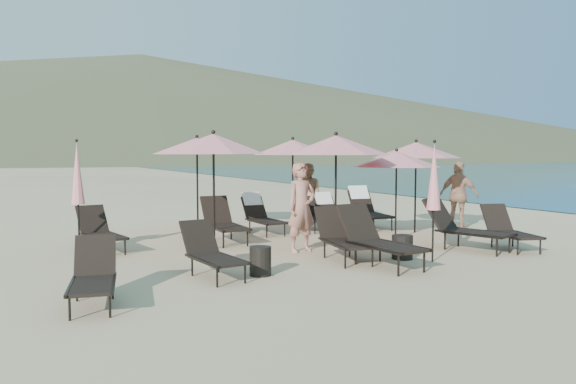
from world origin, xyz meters
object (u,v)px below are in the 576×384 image
umbrella_open_3 (197,146)px  beachgoer_c (459,195)px  lounger_5 (509,229)px  lounger_11 (368,208)px  lounger_1 (211,252)px  umbrella_open_0 (213,144)px  umbrella_open_2 (396,159)px  lounger_3 (342,236)px  umbrella_open_5 (416,150)px  beachgoer_b (308,193)px  lounger_10 (316,215)px  umbrella_open_4 (293,147)px  lounger_2 (378,238)px  lounger_0 (93,275)px  beachgoer_a (302,207)px  umbrella_open_1 (336,145)px  side_table_0 (260,261)px  lounger_4 (464,227)px  lounger_7 (223,221)px  umbrella_closed_1 (77,174)px  lounger_9 (333,213)px  side_table_1 (402,247)px  umbrella_closed_0 (434,177)px  lounger_8 (261,214)px  lounger_6 (100,231)px

umbrella_open_3 → beachgoer_c: bearing=-23.2°
lounger_5 → lounger_11: (-0.67, 4.24, 0.11)m
lounger_1 → umbrella_open_0: (0.94, 2.55, 1.81)m
umbrella_open_2 → lounger_5: bearing=-52.5°
lounger_3 → umbrella_open_5: (3.63, 2.27, 1.65)m
lounger_5 → beachgoer_b: (-1.68, 5.76, 0.44)m
lounger_10 → umbrella_open_4: (-0.25, 0.88, 1.78)m
lounger_1 → lounger_3: bearing=-0.0°
lounger_2 → umbrella_open_4: umbrella_open_4 is taller
lounger_0 → beachgoer_a: size_ratio=0.85×
lounger_1 → beachgoer_a: bearing=23.9°
lounger_2 → umbrella_open_1: bearing=75.7°
umbrella_open_1 → side_table_0: (-2.60, -1.86, -1.96)m
lounger_4 → umbrella_open_1: bearing=128.3°
lounger_3 → umbrella_open_4: size_ratio=0.71×
lounger_7 → umbrella_open_3: (-0.01, 1.90, 1.74)m
lounger_3 → umbrella_open_3: size_ratio=0.70×
lounger_5 → umbrella_closed_1: umbrella_closed_1 is taller
umbrella_closed_1 → lounger_11: bearing=4.4°
beachgoer_a → beachgoer_c: 5.46m
lounger_3 → umbrella_open_4: 5.20m
lounger_1 → beachgoer_b: 7.34m
umbrella_open_3 → lounger_10: bearing=-21.2°
lounger_0 → beachgoer_b: 9.35m
lounger_10 → umbrella_open_4: 2.01m
beachgoer_b → lounger_5: bearing=1.2°
lounger_9 → side_table_1: bearing=-100.0°
umbrella_open_4 → beachgoer_b: umbrella_open_4 is taller
umbrella_closed_0 → beachgoer_c: 4.87m
umbrella_open_0 → lounger_5: bearing=-26.7°
umbrella_closed_1 → beachgoer_b: bearing=17.8°
lounger_3 → umbrella_closed_1: umbrella_closed_1 is taller
lounger_4 → lounger_1: bearing=162.9°
lounger_2 → umbrella_open_2: size_ratio=0.88×
lounger_10 → beachgoer_a: beachgoer_a is taller
side_table_1 → lounger_7: bearing=123.7°
umbrella_open_5 → side_table_0: umbrella_open_5 is taller
lounger_2 → lounger_10: 4.78m
lounger_1 → umbrella_open_3: (1.43, 5.23, 1.80)m
umbrella_closed_0 → side_table_1: (-0.34, 0.46, -1.35)m
umbrella_open_2 → side_table_0: umbrella_open_2 is taller
lounger_1 → lounger_7: size_ratio=0.89×
lounger_8 → umbrella_open_5: bearing=-27.6°
lounger_6 → lounger_9: size_ratio=1.04×
lounger_11 → beachgoer_c: (1.91, -1.46, 0.38)m
lounger_6 → side_table_0: bearing=-70.7°
lounger_6 → side_table_1: (5.04, -3.52, -0.19)m
beachgoer_a → beachgoer_c: bearing=4.9°
umbrella_open_2 → lounger_2: bearing=-133.7°
lounger_7 → beachgoer_a: beachgoer_a is taller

